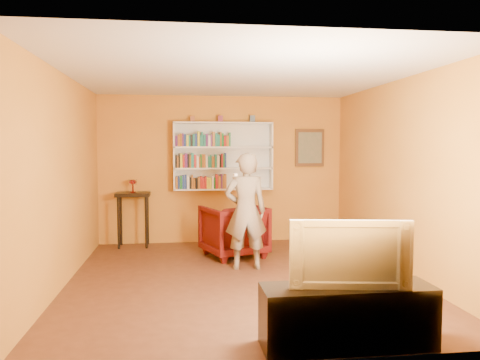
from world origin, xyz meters
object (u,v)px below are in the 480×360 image
at_px(television, 348,252).
at_px(ruby_lustre, 133,183).
at_px(person, 246,211).
at_px(bookshelf, 223,156).
at_px(tv_cabinet, 347,316).
at_px(console_table, 133,202).
at_px(armchair, 234,231).

bearing_deg(television, ruby_lustre, 126.17).
bearing_deg(television, person, 109.99).
bearing_deg(bookshelf, tv_cabinet, -81.84).
height_order(bookshelf, tv_cabinet, bookshelf).
height_order(person, television, person).
distance_m(ruby_lustre, person, 2.50).
height_order(bookshelf, ruby_lustre, bookshelf).
bearing_deg(console_table, person, -44.92).
xyz_separation_m(ruby_lustre, tv_cabinet, (2.28, -4.50, -0.86)).
bearing_deg(ruby_lustre, bookshelf, 5.66).
bearing_deg(television, console_table, 126.17).
height_order(bookshelf, console_table, bookshelf).
bearing_deg(armchair, bookshelf, -105.71).
distance_m(tv_cabinet, television, 0.57).
relative_size(armchair, tv_cabinet, 0.60).
bearing_deg(armchair, television, 80.38).
distance_m(console_table, armchair, 1.97).
relative_size(person, television, 1.62).
bearing_deg(console_table, television, -63.16).
xyz_separation_m(tv_cabinet, television, (0.00, 0.00, 0.57)).
xyz_separation_m(person, tv_cabinet, (0.52, -2.74, -0.57)).
distance_m(ruby_lustre, armchair, 2.06).
xyz_separation_m(bookshelf, person, (0.15, -1.92, -0.75)).
relative_size(bookshelf, tv_cabinet, 1.18).
relative_size(console_table, armchair, 1.05).
bearing_deg(bookshelf, armchair, -86.48).
height_order(person, tv_cabinet, person).
distance_m(ruby_lustre, television, 5.05).
distance_m(console_table, person, 2.49).
xyz_separation_m(console_table, television, (2.28, -4.50, 0.04)).
distance_m(person, tv_cabinet, 2.85).
bearing_deg(tv_cabinet, bookshelf, 98.16).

